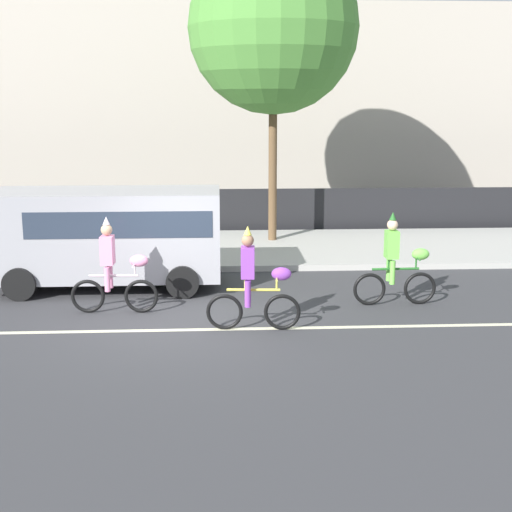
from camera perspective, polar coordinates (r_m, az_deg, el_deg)
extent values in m
plane|color=#38383A|center=(13.60, -5.98, -5.26)|extent=(80.00, 80.00, 0.00)
cube|color=beige|center=(13.12, -6.09, -5.90)|extent=(36.00, 0.14, 0.01)
cube|color=#ADAAA3|center=(19.87, -5.10, 0.56)|extent=(60.00, 5.00, 0.15)
cube|color=black|center=(22.62, -4.89, 3.58)|extent=(40.00, 0.08, 1.40)
cube|color=#B2A899|center=(31.01, -6.61, 11.70)|extent=(28.00, 8.00, 7.70)
torus|color=black|center=(14.20, -9.16, -3.19)|extent=(0.67, 0.10, 0.67)
torus|color=black|center=(14.40, -13.30, -3.15)|extent=(0.67, 0.10, 0.67)
cylinder|color=silver|center=(14.19, -11.32, -1.55)|extent=(0.97, 0.10, 0.05)
cylinder|color=silver|center=(14.20, -11.93, -1.20)|extent=(0.04, 0.04, 0.18)
cylinder|color=silver|center=(14.09, -9.66, -1.11)|extent=(0.04, 0.04, 0.23)
cylinder|color=silver|center=(14.06, -9.67, -0.65)|extent=(0.06, 0.50, 0.03)
ellipsoid|color=pink|center=(14.03, -9.35, -0.37)|extent=(0.37, 0.22, 0.24)
cube|color=pink|center=(14.10, -11.80, 0.46)|extent=(0.26, 0.33, 0.56)
sphere|color=tan|center=(14.02, -11.87, 2.06)|extent=(0.22, 0.22, 0.22)
cone|color=silver|center=(13.99, -11.90, 2.79)|extent=(0.14, 0.14, 0.16)
cylinder|color=pink|center=(14.08, -11.82, -1.85)|extent=(0.11, 0.11, 0.48)
cylinder|color=pink|center=(14.35, -11.60, -1.58)|extent=(0.11, 0.11, 0.48)
torus|color=black|center=(12.98, 2.12, -4.50)|extent=(0.67, 0.11, 0.67)
torus|color=black|center=(13.00, -2.53, -4.49)|extent=(0.67, 0.11, 0.67)
cylinder|color=#E5D84C|center=(12.87, -0.21, -2.73)|extent=(0.97, 0.11, 0.05)
cylinder|color=#E5D84C|center=(12.85, -0.88, -2.34)|extent=(0.04, 0.04, 0.18)
cylinder|color=#E5D84C|center=(12.84, 1.66, -2.23)|extent=(0.04, 0.04, 0.23)
cylinder|color=#E5D84C|center=(12.81, 1.67, -1.73)|extent=(0.06, 0.50, 0.03)
ellipsoid|color=purple|center=(12.80, 2.05, -1.43)|extent=(0.37, 0.22, 0.24)
cube|color=purple|center=(12.75, -0.66, -0.51)|extent=(0.26, 0.33, 0.56)
sphere|color=#9E7051|center=(12.67, -0.67, 1.26)|extent=(0.22, 0.22, 0.22)
cone|color=#E5D84C|center=(12.63, -0.67, 2.06)|extent=(0.14, 0.14, 0.16)
cylinder|color=purple|center=(12.74, -0.67, -3.06)|extent=(0.11, 0.11, 0.48)
cylinder|color=purple|center=(13.01, -0.64, -2.74)|extent=(0.11, 0.11, 0.48)
torus|color=black|center=(14.99, 12.98, -2.53)|extent=(0.67, 0.08, 0.67)
torus|color=black|center=(14.72, 9.06, -2.64)|extent=(0.67, 0.08, 0.67)
cylinder|color=#266626|center=(14.75, 11.10, -1.02)|extent=(0.97, 0.07, 0.05)
cylinder|color=#266626|center=(14.69, 10.55, -0.69)|extent=(0.04, 0.04, 0.18)
cylinder|color=#266626|center=(14.84, 12.69, -0.56)|extent=(0.04, 0.04, 0.23)
cylinder|color=#266626|center=(14.82, 12.71, -0.12)|extent=(0.04, 0.50, 0.03)
ellipsoid|color=#72CC4C|center=(14.83, 13.03, 0.15)|extent=(0.36, 0.21, 0.24)
cube|color=#72CC4C|center=(14.62, 10.81, 0.92)|extent=(0.25, 0.32, 0.56)
sphere|color=beige|center=(14.55, 10.87, 2.46)|extent=(0.22, 0.22, 0.22)
cone|color=#266626|center=(14.52, 10.90, 3.16)|extent=(0.14, 0.14, 0.16)
cylinder|color=#72CC4C|center=(14.60, 10.86, -1.31)|extent=(0.11, 0.11, 0.48)
cylinder|color=#72CC4C|center=(14.86, 10.58, -1.06)|extent=(0.11, 0.11, 0.48)
cube|color=#99999E|center=(16.10, -11.85, 1.79)|extent=(5.00, 2.00, 1.90)
cube|color=#283342|center=(15.99, -10.49, 3.05)|extent=(3.90, 2.02, 0.56)
cylinder|color=black|center=(15.14, -5.89, -2.07)|extent=(0.70, 0.22, 0.70)
cylinder|color=black|center=(17.08, -5.58, -0.43)|extent=(0.70, 0.22, 0.70)
cylinder|color=black|center=(15.68, -18.41, -2.15)|extent=(0.70, 0.22, 0.70)
cylinder|color=black|center=(17.56, -16.73, -0.54)|extent=(0.70, 0.22, 0.70)
cylinder|color=brown|center=(20.49, 1.34, 7.21)|extent=(0.24, 0.24, 4.28)
sphere|color=#4C8C38|center=(20.52, 1.40, 17.80)|extent=(4.71, 4.71, 4.71)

